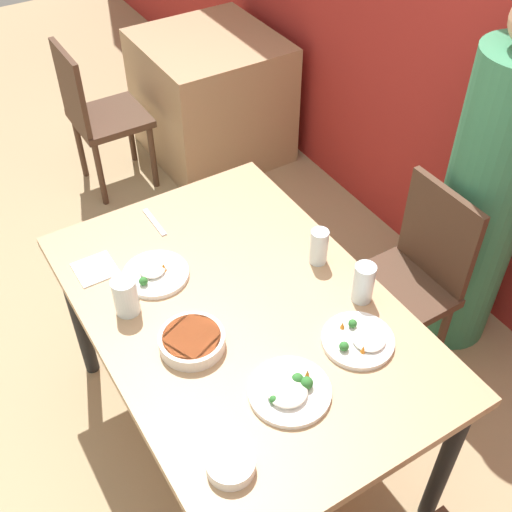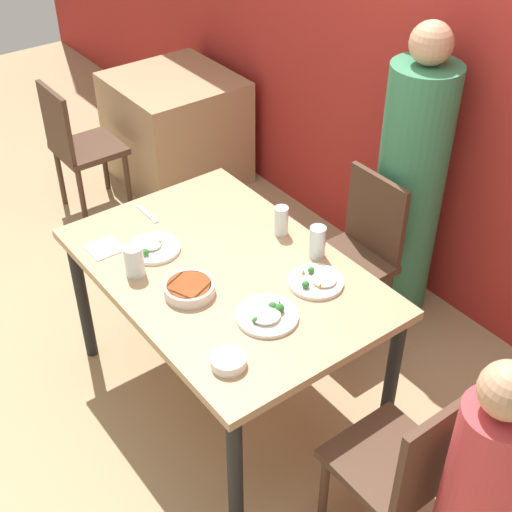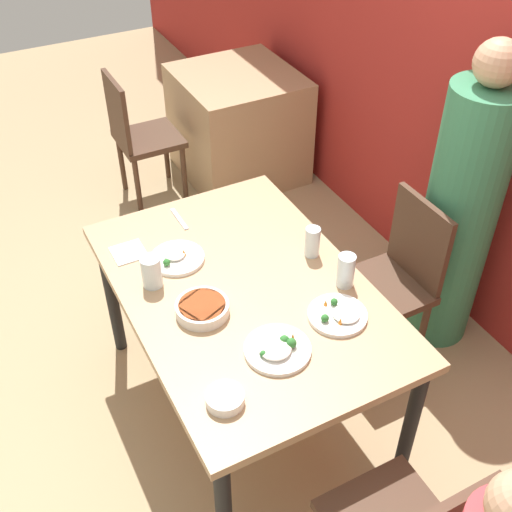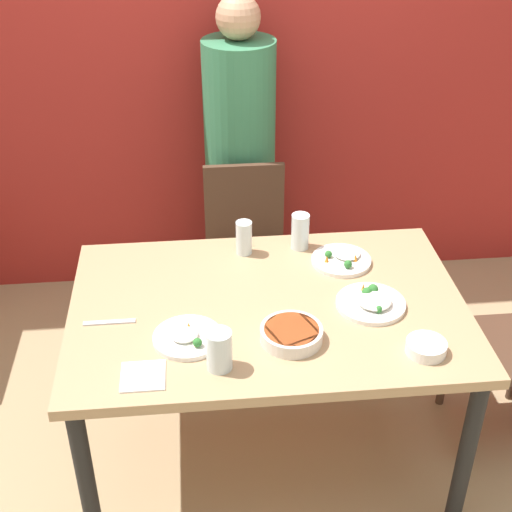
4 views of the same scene
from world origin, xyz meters
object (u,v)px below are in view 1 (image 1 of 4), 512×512
chair_adult_spot (409,278)px  plate_rice_adult (290,391)px  bowl_curry (192,341)px  person_adult (483,203)px  glass_water_tall (126,296)px

chair_adult_spot → plate_rice_adult: 0.99m
bowl_curry → plate_rice_adult: bearing=27.4°
person_adult → plate_rice_adult: (0.38, -1.21, 0.05)m
person_adult → plate_rice_adult: person_adult is taller
chair_adult_spot → glass_water_tall: size_ratio=6.44×
chair_adult_spot → bowl_curry: 1.07m
person_adult → plate_rice_adult: 1.27m
chair_adult_spot → person_adult: bearing=90.0°
person_adult → plate_rice_adult: size_ratio=6.44×
person_adult → glass_water_tall: size_ratio=11.58×
chair_adult_spot → person_adult: size_ratio=0.56×
bowl_curry → glass_water_tall: glass_water_tall is taller
plate_rice_adult → person_adult: bearing=107.3°
person_adult → bowl_curry: bearing=-87.4°
chair_adult_spot → person_adult: person_adult is taller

